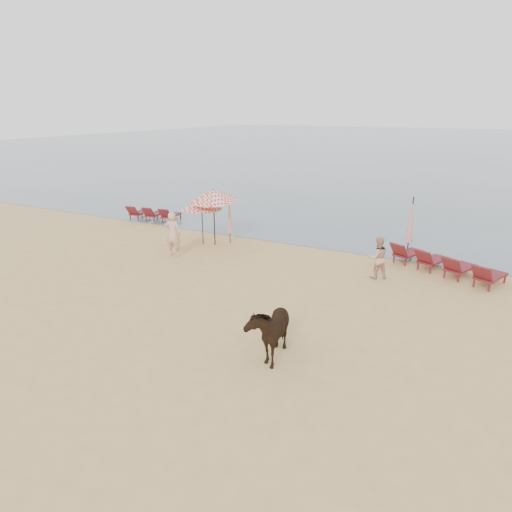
# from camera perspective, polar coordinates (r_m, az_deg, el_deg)

# --- Properties ---
(ground) EXTENTS (120.00, 120.00, 0.00)m
(ground) POSITION_cam_1_polar(r_m,az_deg,el_deg) (11.33, -11.76, -12.71)
(ground) COLOR tan
(ground) RESTS_ON ground
(sea) EXTENTS (160.00, 140.00, 0.06)m
(sea) POSITION_cam_1_polar(r_m,az_deg,el_deg) (87.81, 23.34, 13.66)
(sea) COLOR #51606B
(sea) RESTS_ON ground
(lounger_cluster_left) EXTENTS (2.82, 1.91, 0.58)m
(lounger_cluster_left) POSITION_cam_1_polar(r_m,az_deg,el_deg) (24.50, -13.54, 5.54)
(lounger_cluster_left) COLOR maroon
(lounger_cluster_left) RESTS_ON ground
(lounger_cluster_right) EXTENTS (4.20, 3.10, 0.61)m
(lounger_cluster_right) POSITION_cam_1_polar(r_m,az_deg,el_deg) (17.49, 23.76, -0.84)
(lounger_cluster_right) COLOR maroon
(lounger_cluster_right) RESTS_ON ground
(umbrella_open_left_a) EXTENTS (1.80, 1.80, 2.05)m
(umbrella_open_left_a) POSITION_cam_1_polar(r_m,az_deg,el_deg) (19.35, -7.27, 6.79)
(umbrella_open_left_a) COLOR black
(umbrella_open_left_a) RESTS_ON ground
(umbrella_open_left_b) EXTENTS (2.07, 2.11, 2.65)m
(umbrella_open_left_b) POSITION_cam_1_polar(r_m,az_deg,el_deg) (19.12, -5.70, 8.08)
(umbrella_open_left_b) COLOR black
(umbrella_open_left_b) RESTS_ON ground
(umbrella_closed_left) EXTENTS (0.25, 0.25, 2.06)m
(umbrella_closed_left) POSITION_cam_1_polar(r_m,az_deg,el_deg) (19.55, -3.53, 5.31)
(umbrella_closed_left) COLOR black
(umbrella_closed_left) RESTS_ON ground
(umbrella_closed_right) EXTENTS (0.31, 0.31, 2.52)m
(umbrella_closed_right) POSITION_cam_1_polar(r_m,az_deg,el_deg) (18.78, 19.96, 4.52)
(umbrella_closed_right) COLOR black
(umbrella_closed_right) RESTS_ON ground
(cow) EXTENTS (1.10, 1.89, 1.50)m
(cow) POSITION_cam_1_polar(r_m,az_deg,el_deg) (10.71, 1.82, -9.63)
(cow) COLOR black
(cow) RESTS_ON ground
(beachgoer_left) EXTENTS (0.76, 0.57, 1.90)m
(beachgoer_left) POSITION_cam_1_polar(r_m,az_deg,el_deg) (18.18, -10.99, 2.91)
(beachgoer_left) COLOR #D6A086
(beachgoer_left) RESTS_ON ground
(beachgoer_right_a) EXTENTS (0.97, 0.92, 1.58)m
(beachgoer_right_a) POSITION_cam_1_polar(r_m,az_deg,el_deg) (16.09, 15.89, -0.20)
(beachgoer_right_a) COLOR tan
(beachgoer_right_a) RESTS_ON ground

